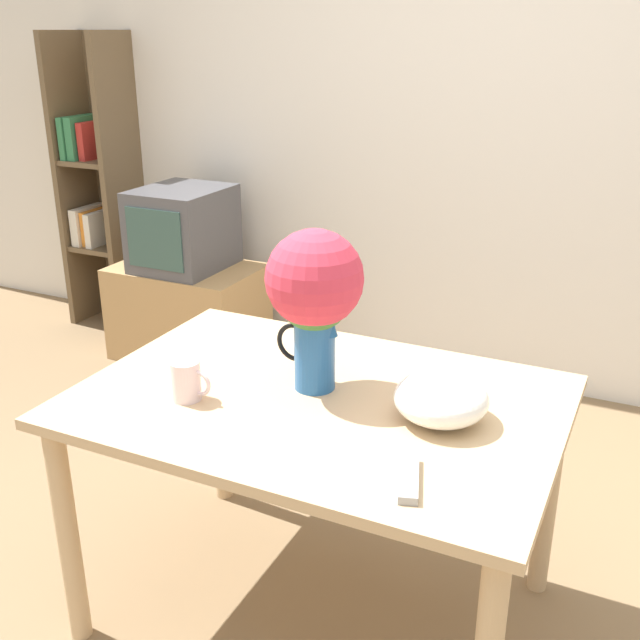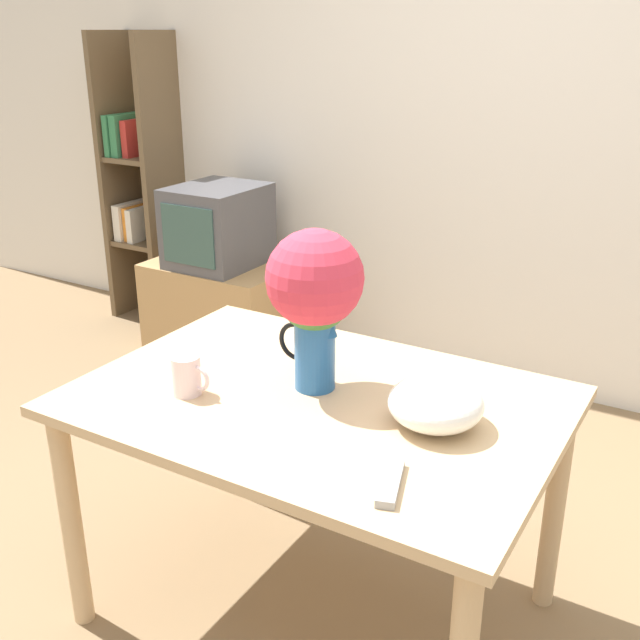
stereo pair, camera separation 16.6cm
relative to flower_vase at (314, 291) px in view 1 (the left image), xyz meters
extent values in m
plane|color=#7F6647|center=(0.09, -0.09, -1.01)|extent=(12.00, 12.00, 0.00)
cube|color=silver|center=(0.09, 1.80, 0.29)|extent=(8.00, 0.05, 2.60)
cube|color=tan|center=(0.03, -0.05, -0.30)|extent=(1.28, 0.89, 0.03)
cylinder|color=tan|center=(-0.55, -0.43, -0.66)|extent=(0.06, 0.06, 0.69)
cylinder|color=tan|center=(-0.55, 0.34, -0.66)|extent=(0.06, 0.06, 0.69)
cylinder|color=tan|center=(0.61, 0.34, -0.66)|extent=(0.06, 0.06, 0.69)
cylinder|color=#235B9E|center=(0.00, 0.00, -0.17)|extent=(0.11, 0.11, 0.22)
cone|color=#235B9E|center=(0.05, 0.00, -0.09)|extent=(0.04, 0.04, 0.06)
torus|color=black|center=(-0.06, 0.00, -0.16)|extent=(0.11, 0.01, 0.11)
sphere|color=#3D7033|center=(0.00, 0.00, -0.01)|extent=(0.20, 0.20, 0.20)
sphere|color=#CC3347|center=(0.00, 0.00, 0.03)|extent=(0.26, 0.26, 0.26)
cylinder|color=silver|center=(-0.28, -0.21, -0.23)|extent=(0.08, 0.08, 0.11)
torus|color=silver|center=(-0.24, -0.21, -0.23)|extent=(0.07, 0.01, 0.07)
ellipsoid|color=white|center=(0.37, -0.03, -0.22)|extent=(0.24, 0.24, 0.12)
cube|color=#999999|center=(0.39, -0.33, -0.27)|extent=(0.09, 0.18, 0.02)
cube|color=tan|center=(-1.42, 1.38, -0.76)|extent=(0.75, 0.49, 0.49)
cube|color=#4C4C51|center=(-1.42, 1.38, -0.31)|extent=(0.41, 0.47, 0.41)
cube|color=#33514C|center=(-1.42, 1.14, -0.31)|extent=(0.32, 0.01, 0.30)
cube|color=brown|center=(-2.32, 1.62, -0.18)|extent=(0.04, 0.33, 1.64)
cube|color=brown|center=(-1.98, 1.62, -0.18)|extent=(0.04, 0.33, 1.64)
cube|color=brown|center=(-2.15, 1.78, -0.18)|extent=(0.38, 0.01, 1.64)
cube|color=brown|center=(-2.15, 1.62, -0.55)|extent=(0.31, 0.30, 0.03)
cube|color=silver|center=(-2.25, 1.61, -0.43)|extent=(0.05, 0.25, 0.21)
cube|color=orange|center=(-2.20, 1.61, -0.43)|extent=(0.04, 0.21, 0.20)
cube|color=silver|center=(-2.16, 1.61, -0.43)|extent=(0.04, 0.25, 0.20)
cube|color=brown|center=(-2.15, 1.62, -0.05)|extent=(0.31, 0.30, 0.03)
cube|color=#337A4C|center=(-2.26, 1.61, 0.08)|extent=(0.04, 0.27, 0.23)
cube|color=#337A4C|center=(-2.21, 1.61, 0.08)|extent=(0.05, 0.25, 0.23)
cube|color=#B72D28|center=(-2.15, 1.61, 0.06)|extent=(0.04, 0.21, 0.21)
camera|label=1|loc=(0.81, -1.67, 0.64)|focal=42.00mm
camera|label=2|loc=(0.96, -1.59, 0.64)|focal=42.00mm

